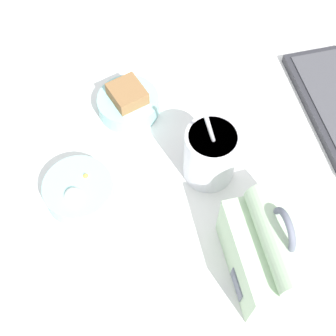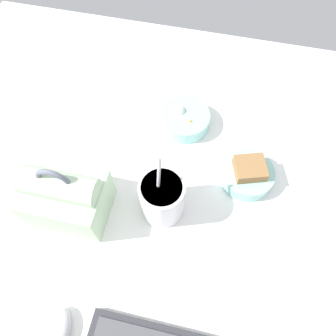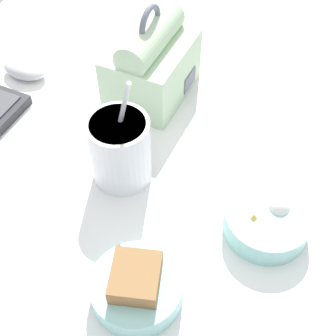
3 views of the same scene
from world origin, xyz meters
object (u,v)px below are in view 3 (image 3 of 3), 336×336
Objects in this scene: lunch_bag at (151,64)px; bento_bowl_snacks at (267,221)px; computer_mouse at (25,68)px; bento_bowl_sandwich at (137,287)px; soup_cup at (120,149)px.

bento_bowl_snacks is at bearing -125.35° from lunch_bag.
bento_bowl_snacks is 54.91cm from computer_mouse.
bento_bowl_snacks is (17.13, -12.32, -0.30)cm from bento_bowl_sandwich.
bento_bowl_snacks is 1.38× the size of computer_mouse.
bento_bowl_snacks is at bearing -35.71° from bento_bowl_sandwich.
bento_bowl_sandwich is 0.98× the size of bento_bowl_snacks.
soup_cup is at bearing 89.09° from bento_bowl_snacks.
computer_mouse is (14.30, 53.01, -0.61)cm from bento_bowl_snacks.
bento_bowl_sandwich is at bearing -156.70° from lunch_bag.
computer_mouse is at bearing 103.28° from lunch_bag.
lunch_bag is 40.78cm from bento_bowl_sandwich.
soup_cup reaches higher than lunch_bag.
lunch_bag is 1.46× the size of bento_bowl_snacks.
bento_bowl_sandwich is (-37.25, -16.04, -4.28)cm from lunch_bag.
lunch_bag is 1.49× the size of bento_bowl_sandwich.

